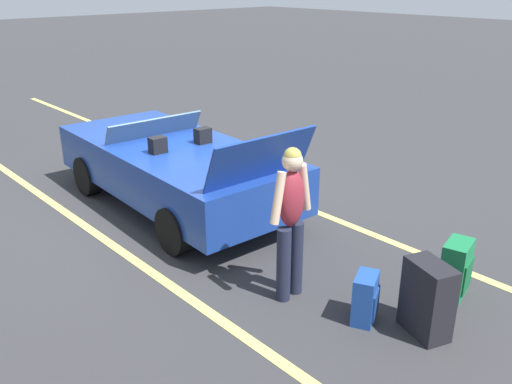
# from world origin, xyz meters

# --- Properties ---
(ground_plane) EXTENTS (80.00, 80.00, 0.00)m
(ground_plane) POSITION_xyz_m (0.00, 0.00, 0.00)
(ground_plane) COLOR #333335
(lot_line_near) EXTENTS (18.00, 0.12, 0.01)m
(lot_line_near) POSITION_xyz_m (0.00, -1.34, 0.00)
(lot_line_near) COLOR #EAE066
(lot_line_near) RESTS_ON ground_plane
(lot_line_mid) EXTENTS (18.00, 0.12, 0.01)m
(lot_line_mid) POSITION_xyz_m (0.00, 1.36, 0.00)
(lot_line_mid) COLOR #EAE066
(lot_line_mid) RESTS_ON ground_plane
(convertible_car) EXTENTS (4.24, 1.98, 1.52)m
(convertible_car) POSITION_xyz_m (0.20, -0.01, 0.59)
(convertible_car) COLOR navy
(convertible_car) RESTS_ON ground_plane
(suitcase_large_black) EXTENTS (0.55, 0.43, 0.74)m
(suitcase_large_black) POSITION_xyz_m (-4.18, 0.03, 0.37)
(suitcase_large_black) COLOR black
(suitcase_large_black) RESTS_ON ground_plane
(suitcase_medium_bright) EXTENTS (0.34, 0.45, 0.62)m
(suitcase_medium_bright) POSITION_xyz_m (-4.03, -0.79, 0.31)
(suitcase_medium_bright) COLOR #19723F
(suitcase_medium_bright) RESTS_ON ground_plane
(suitcase_small_carryon) EXTENTS (0.33, 0.39, 0.50)m
(suitcase_small_carryon) POSITION_xyz_m (-3.67, 0.29, 0.25)
(suitcase_small_carryon) COLOR #1E479E
(suitcase_small_carryon) RESTS_ON ground_plane
(traveler_person) EXTENTS (0.25, 0.61, 1.65)m
(traveler_person) POSITION_xyz_m (-2.86, 0.52, 0.93)
(traveler_person) COLOR #1E2338
(traveler_person) RESTS_ON ground_plane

